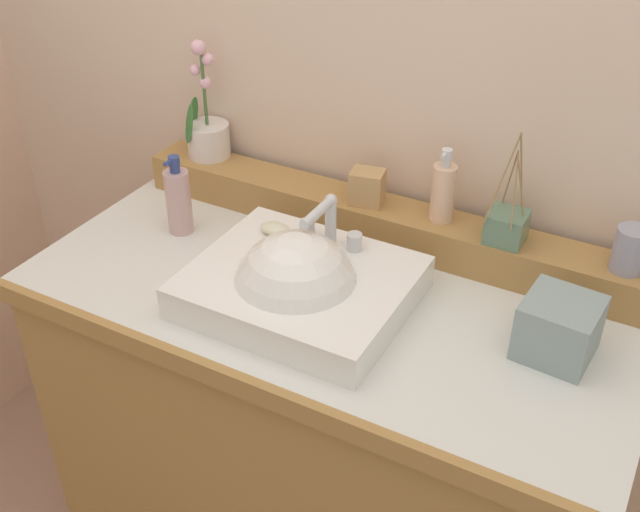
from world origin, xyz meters
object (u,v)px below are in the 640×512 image
lotion_bottle (178,200)px  sink_basin (298,290)px  soap_dispenser (443,191)px  soap_bar (276,229)px  reed_diffuser (507,226)px  trinket_box (367,187)px  tumbler_cup (630,250)px  tissue_box (559,328)px  potted_plant (207,130)px

lotion_bottle → sink_basin: bearing=-16.9°
sink_basin → soap_dispenser: bearing=60.1°
soap_bar → lotion_bottle: lotion_bottle is taller
reed_diffuser → trinket_box: (-0.32, 0.01, 0.00)m
tumbler_cup → tissue_box: bearing=-109.8°
sink_basin → tissue_box: sink_basin is taller
soap_dispenser → trinket_box: size_ratio=2.13×
soap_bar → lotion_bottle: bearing=179.0°
lotion_bottle → potted_plant: bearing=106.9°
potted_plant → reed_diffuser: size_ratio=1.20×
tumbler_cup → potted_plant: bearing=178.6°
tumbler_cup → tissue_box: 0.23m
soap_bar → lotion_bottle: size_ratio=0.37×
potted_plant → tumbler_cup: bearing=-1.4°
sink_basin → soap_dispenser: (0.18, 0.31, 0.12)m
potted_plant → sink_basin: bearing=-36.3°
tumbler_cup → lotion_bottle: lotion_bottle is taller
tumbler_cup → reed_diffuser: size_ratio=0.38×
soap_dispenser → lotion_bottle: (-0.55, -0.19, -0.08)m
lotion_bottle → reed_diffuser: bearing=14.0°
potted_plant → tumbler_cup: (1.00, -0.02, -0.02)m
potted_plant → tissue_box: potted_plant is taller
tumbler_cup → lotion_bottle: bearing=-168.8°
trinket_box → soap_bar: bearing=-134.2°
soap_bar → lotion_bottle: (-0.26, 0.00, -0.00)m
soap_dispenser → reed_diffuser: bearing=-6.9°
soap_dispenser → tumbler_cup: soap_dispenser is taller
trinket_box → tissue_box: size_ratio=0.59×
reed_diffuser → trinket_box: size_ratio=3.13×
potted_plant → soap_dispenser: potted_plant is taller
reed_diffuser → tumbler_cup: bearing=2.3°
sink_basin → potted_plant: potted_plant is taller
sink_basin → tissue_box: size_ratio=3.26×
sink_basin → reed_diffuser: 0.44m
reed_diffuser → potted_plant: bearing=177.5°
soap_bar → potted_plant: (-0.32, 0.21, 0.07)m
reed_diffuser → tissue_box: bearing=-49.3°
lotion_bottle → trinket_box: bearing=25.4°
tissue_box → lotion_bottle: bearing=179.0°
soap_bar → trinket_box: (0.12, 0.19, 0.04)m
soap_dispenser → trinket_box: soap_dispenser is taller
soap_dispenser → tissue_box: (0.31, -0.21, -0.10)m
potted_plant → trinket_box: 0.45m
soap_dispenser → trinket_box: (-0.17, -0.01, -0.03)m
potted_plant → trinket_box: size_ratio=3.76×
soap_bar → soap_dispenser: 0.36m
reed_diffuser → sink_basin: bearing=-138.2°
sink_basin → tissue_box: 0.50m
potted_plant → soap_dispenser: (0.61, -0.02, 0.00)m
soap_dispenser → lotion_bottle: bearing=-160.8°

